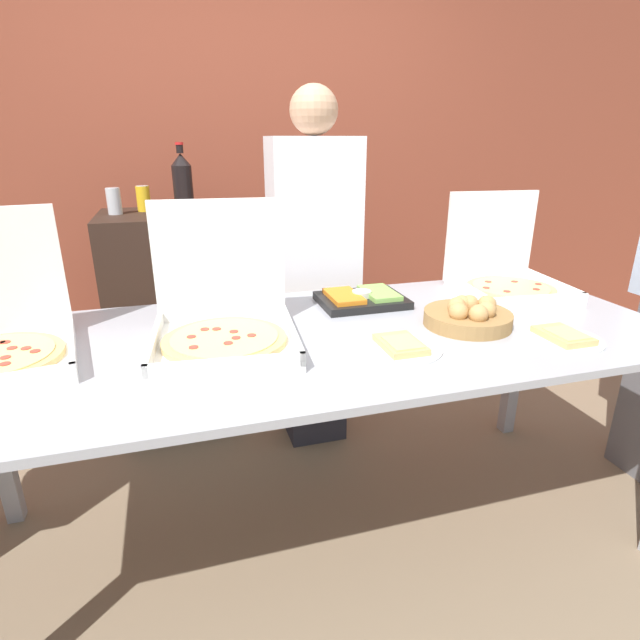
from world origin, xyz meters
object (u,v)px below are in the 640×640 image
object	(u,v)px
soda_can_silver	(114,201)
person_guest_plaid	(314,271)
soda_can_colored	(143,199)
pizza_box_far_right	(505,276)
paper_plate_front_left	(563,337)
soda_bottle	(183,182)
paper_plate_front_center	(401,346)
pizza_box_near_right	(223,320)
veggie_tray	(362,299)
bread_basket	(468,316)

from	to	relation	value
soda_can_silver	person_guest_plaid	xyz separation A→B (m)	(0.87, -0.42, -0.30)
soda_can_silver	soda_can_colored	bearing A→B (deg)	28.66
soda_can_colored	person_guest_plaid	size ratio (longest dim) A/B	0.07
pizza_box_far_right	person_guest_plaid	size ratio (longest dim) A/B	0.27
soda_can_silver	person_guest_plaid	distance (m)	1.01
paper_plate_front_left	soda_bottle	bearing A→B (deg)	128.75
paper_plate_front_left	person_guest_plaid	xyz separation A→B (m)	(-0.56, 0.97, 0.02)
person_guest_plaid	soda_can_silver	bearing A→B (deg)	-25.57
paper_plate_front_center	pizza_box_near_right	bearing A→B (deg)	157.58
veggie_tray	soda_can_silver	size ratio (longest dim) A/B	2.67
soda_bottle	paper_plate_front_center	bearing A→B (deg)	-66.25
pizza_box_near_right	veggie_tray	size ratio (longest dim) A/B	1.47
veggie_tray	paper_plate_front_center	bearing A→B (deg)	-95.81
soda_bottle	paper_plate_front_left	bearing A→B (deg)	-51.25
pizza_box_near_right	paper_plate_front_left	distance (m)	1.09
veggie_tray	soda_can_colored	bearing A→B (deg)	131.34
soda_can_colored	person_guest_plaid	xyz separation A→B (m)	(0.74, -0.49, -0.30)
pizza_box_near_right	soda_can_silver	world-z (taller)	pizza_box_near_right
veggie_tray	bread_basket	xyz separation A→B (m)	(0.27, -0.34, 0.02)
soda_bottle	bread_basket	bearing A→B (deg)	-53.06
person_guest_plaid	pizza_box_near_right	bearing A→B (deg)	54.08
pizza_box_far_right	soda_can_colored	bearing A→B (deg)	152.67
pizza_box_far_right	soda_bottle	distance (m)	1.56
soda_can_silver	soda_bottle	bearing A→B (deg)	-1.67
pizza_box_near_right	soda_can_silver	xyz separation A→B (m)	(-0.38, 1.10, 0.26)
pizza_box_near_right	paper_plate_front_center	xyz separation A→B (m)	(0.52, -0.21, -0.07)
veggie_tray	person_guest_plaid	distance (m)	0.44
pizza_box_far_right	pizza_box_near_right	world-z (taller)	pizza_box_near_right
paper_plate_front_center	soda_can_colored	size ratio (longest dim) A/B	2.08
pizza_box_near_right	person_guest_plaid	world-z (taller)	person_guest_plaid
pizza_box_far_right	veggie_tray	world-z (taller)	pizza_box_far_right
paper_plate_front_center	soda_bottle	bearing A→B (deg)	113.75
paper_plate_front_left	soda_bottle	size ratio (longest dim) A/B	0.76
veggie_tray	soda_can_silver	world-z (taller)	soda_can_silver
paper_plate_front_center	soda_bottle	distance (m)	1.48
paper_plate_front_left	soda_can_silver	distance (m)	2.02
paper_plate_front_left	soda_can_colored	distance (m)	1.98
paper_plate_front_center	soda_bottle	xyz separation A→B (m)	(-0.57, 1.30, 0.40)
soda_bottle	soda_can_silver	world-z (taller)	soda_bottle
pizza_box_near_right	soda_bottle	xyz separation A→B (m)	(-0.06, 1.09, 0.34)
soda_bottle	soda_can_colored	size ratio (longest dim) A/B	2.63
soda_bottle	pizza_box_far_right	bearing A→B (deg)	-34.66
soda_can_silver	pizza_box_far_right	bearing A→B (deg)	-29.05
pizza_box_far_right	paper_plate_front_left	xyz separation A→B (m)	(-0.14, -0.51, -0.06)
paper_plate_front_left	soda_can_colored	size ratio (longest dim) A/B	2.00
paper_plate_front_center	veggie_tray	size ratio (longest dim) A/B	0.78
pizza_box_near_right	paper_plate_front_center	bearing A→B (deg)	-17.26
veggie_tray	bread_basket	distance (m)	0.43
paper_plate_front_center	bread_basket	world-z (taller)	bread_basket
pizza_box_far_right	bread_basket	world-z (taller)	pizza_box_far_right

